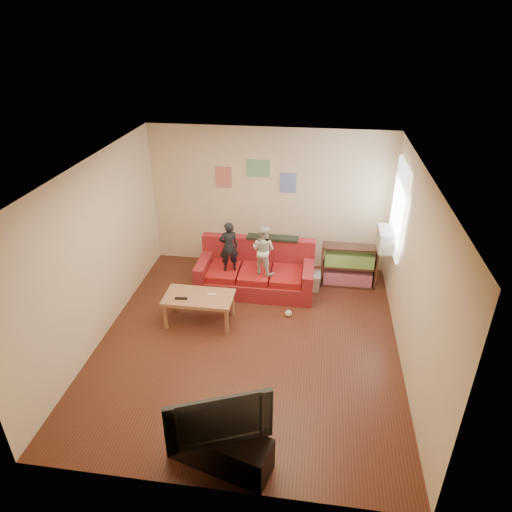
# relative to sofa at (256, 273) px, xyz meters

# --- Properties ---
(room_shell) EXTENTS (4.52, 5.02, 2.72)m
(room_shell) POSITION_rel_sofa_xyz_m (0.10, -1.53, 1.05)
(room_shell) COLOR #57291C
(room_shell) RESTS_ON ground
(sofa) EXTENTS (2.06, 0.95, 0.91)m
(sofa) POSITION_rel_sofa_xyz_m (0.00, 0.00, 0.00)
(sofa) COLOR maroon
(sofa) RESTS_ON ground
(child_a) EXTENTS (0.39, 0.32, 0.92)m
(child_a) POSITION_rel_sofa_xyz_m (-0.45, -0.17, 0.59)
(child_a) COLOR black
(child_a) RESTS_ON sofa
(child_b) EXTENTS (0.53, 0.48, 0.89)m
(child_b) POSITION_rel_sofa_xyz_m (0.15, -0.17, 0.57)
(child_b) COLOR silver
(child_b) RESTS_ON sofa
(coffee_table) EXTENTS (1.09, 0.60, 0.49)m
(coffee_table) POSITION_rel_sofa_xyz_m (-0.76, -1.16, 0.12)
(coffee_table) COLOR #AE7653
(coffee_table) RESTS_ON ground
(remote) EXTENTS (0.20, 0.07, 0.02)m
(remote) POSITION_rel_sofa_xyz_m (-1.01, -1.28, 0.20)
(remote) COLOR black
(remote) RESTS_ON coffee_table
(game_controller) EXTENTS (0.14, 0.06, 0.03)m
(game_controller) POSITION_rel_sofa_xyz_m (-0.56, -1.11, 0.20)
(game_controller) COLOR white
(game_controller) RESTS_ON coffee_table
(bookshelf) EXTENTS (0.99, 0.30, 0.79)m
(bookshelf) POSITION_rel_sofa_xyz_m (1.65, 0.35, 0.05)
(bookshelf) COLOR #41241B
(bookshelf) RESTS_ON ground
(window) EXTENTS (0.04, 1.08, 1.48)m
(window) POSITION_rel_sofa_xyz_m (2.32, 0.12, 1.34)
(window) COLOR white
(window) RESTS_ON room_shell
(ac_unit) EXTENTS (0.28, 0.55, 0.35)m
(ac_unit) POSITION_rel_sofa_xyz_m (2.20, 0.12, 0.78)
(ac_unit) COLOR #B7B2A3
(ac_unit) RESTS_ON window
(artwork_left) EXTENTS (0.30, 0.01, 0.40)m
(artwork_left) POSITION_rel_sofa_xyz_m (-0.75, 0.95, 1.45)
(artwork_left) COLOR #D87266
(artwork_left) RESTS_ON room_shell
(artwork_center) EXTENTS (0.42, 0.01, 0.32)m
(artwork_center) POSITION_rel_sofa_xyz_m (-0.10, 0.95, 1.65)
(artwork_center) COLOR #72B27F
(artwork_center) RESTS_ON room_shell
(artwork_right) EXTENTS (0.30, 0.01, 0.38)m
(artwork_right) POSITION_rel_sofa_xyz_m (0.45, 0.95, 1.40)
(artwork_right) COLOR #727FCC
(artwork_right) RESTS_ON room_shell
(file_box) EXTENTS (0.44, 0.34, 0.31)m
(file_box) POSITION_rel_sofa_xyz_m (0.93, 0.13, -0.15)
(file_box) COLOR silver
(file_box) RESTS_ON ground
(tv_stand) EXTENTS (1.22, 0.69, 0.44)m
(tv_stand) POSITION_rel_sofa_xyz_m (0.12, -3.70, -0.09)
(tv_stand) COLOR black
(tv_stand) RESTS_ON ground
(television) EXTENTS (1.09, 0.56, 0.65)m
(television) POSITION_rel_sofa_xyz_m (0.12, -3.70, 0.45)
(television) COLOR black
(television) RESTS_ON tv_stand
(tissue) EXTENTS (0.12, 0.12, 0.11)m
(tissue) POSITION_rel_sofa_xyz_m (0.66, -0.81, -0.25)
(tissue) COLOR #EBE6CA
(tissue) RESTS_ON ground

